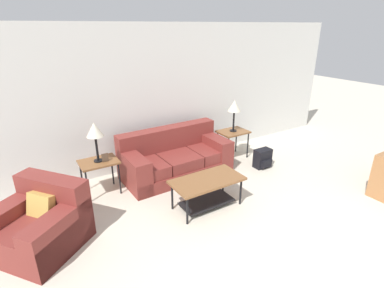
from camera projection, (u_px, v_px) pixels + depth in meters
wall_back at (162, 97)px, 5.58m from camera, size 8.63×0.06×2.60m
couch at (175, 159)px, 5.41m from camera, size 1.94×0.94×0.82m
armchair at (40, 225)px, 3.63m from camera, size 1.31×1.32×0.80m
coffee_table at (207, 187)px, 4.39m from camera, size 1.06×0.55×0.46m
side_table_left at (99, 165)px, 4.70m from camera, size 0.58×0.45×0.57m
side_table_right at (233, 134)px, 6.02m from camera, size 0.58×0.45×0.57m
table_lamp_left at (95, 131)px, 4.49m from camera, size 0.26×0.26×0.63m
table_lamp_right at (234, 107)px, 5.81m from camera, size 0.26×0.26×0.63m
backpack at (263, 159)px, 5.71m from camera, size 0.32×0.27×0.36m
picture_frame at (105, 158)px, 4.64m from camera, size 0.10×0.04×0.13m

